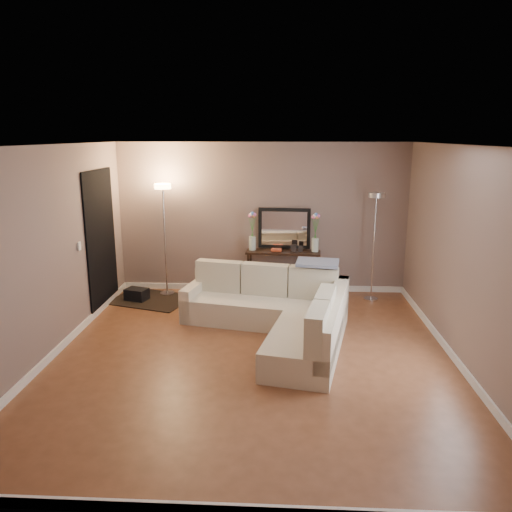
{
  "coord_description": "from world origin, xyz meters",
  "views": [
    {
      "loc": [
        0.35,
        -5.81,
        2.71
      ],
      "look_at": [
        0.0,
        0.8,
        1.1
      ],
      "focal_mm": 35.0,
      "sensor_mm": 36.0,
      "label": 1
    }
  ],
  "objects_px": {
    "sectional_sofa": "(280,312)",
    "console_table": "(278,270)",
    "floor_lamp_unlit": "(375,225)",
    "floor_lamp_lit": "(164,217)"
  },
  "relations": [
    {
      "from": "sectional_sofa",
      "to": "console_table",
      "type": "height_order",
      "value": "sectional_sofa"
    },
    {
      "from": "console_table",
      "to": "floor_lamp_unlit",
      "type": "height_order",
      "value": "floor_lamp_unlit"
    },
    {
      "from": "sectional_sofa",
      "to": "floor_lamp_lit",
      "type": "bearing_deg",
      "value": 140.01
    },
    {
      "from": "console_table",
      "to": "floor_lamp_unlit",
      "type": "xyz_separation_m",
      "value": [
        1.57,
        -0.21,
        0.84
      ]
    },
    {
      "from": "floor_lamp_unlit",
      "to": "floor_lamp_lit",
      "type": "bearing_deg",
      "value": 178.0
    },
    {
      "from": "floor_lamp_lit",
      "to": "floor_lamp_unlit",
      "type": "height_order",
      "value": "floor_lamp_lit"
    },
    {
      "from": "console_table",
      "to": "floor_lamp_unlit",
      "type": "bearing_deg",
      "value": -7.71
    },
    {
      "from": "sectional_sofa",
      "to": "console_table",
      "type": "relative_size",
      "value": 2.12
    },
    {
      "from": "floor_lamp_lit",
      "to": "floor_lamp_unlit",
      "type": "relative_size",
      "value": 1.06
    },
    {
      "from": "floor_lamp_lit",
      "to": "console_table",
      "type": "bearing_deg",
      "value": 2.66
    }
  ]
}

